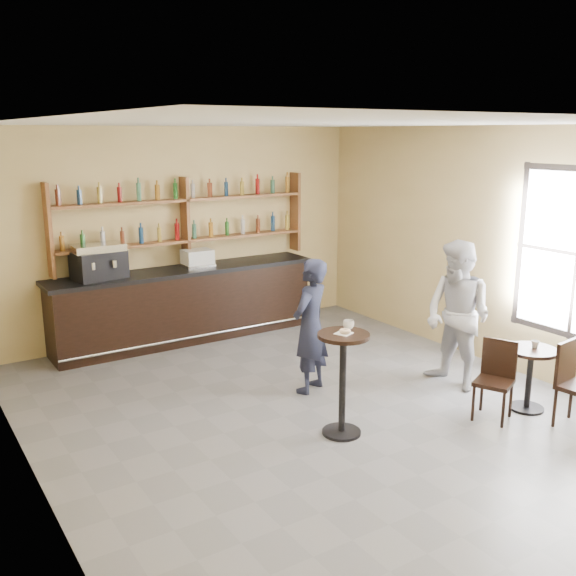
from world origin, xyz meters
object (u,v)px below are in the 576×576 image
chair_west (494,382)px  cafe_table (529,379)px  espresso_machine (99,261)px  man_main (310,326)px  pastry_case (197,258)px  bar_counter (186,304)px  patron_second (458,316)px  pedestal_table (343,384)px

chair_west → cafe_table: bearing=60.0°
espresso_machine → chair_west: 5.42m
espresso_machine → cafe_table: (3.51, -4.49, -1.00)m
man_main → chair_west: man_main is taller
espresso_machine → pastry_case: (1.50, 0.00, -0.11)m
bar_counter → chair_west: 4.75m
chair_west → patron_second: size_ratio=0.48×
man_main → patron_second: patron_second is taller
pedestal_table → patron_second: patron_second is taller
pedestal_table → pastry_case: bearing=87.7°
pedestal_table → chair_west: (1.62, -0.61, -0.11)m
pedestal_table → patron_second: 2.03m
espresso_machine → patron_second: 4.88m
pastry_case → chair_west: (1.47, -4.44, -0.81)m
pastry_case → man_main: bearing=-88.3°
espresso_machine → chair_west: bearing=-66.0°
man_main → patron_second: size_ratio=0.90×
bar_counter → patron_second: (2.04, -3.55, 0.36)m
cafe_table → chair_west: size_ratio=0.83×
pedestal_table → man_main: size_ratio=0.67×
bar_counter → pastry_case: pastry_case is taller
bar_counter → pedestal_table: (0.06, -3.83, -0.00)m
man_main → espresso_machine: bearing=-83.9°
bar_counter → espresso_machine: espresso_machine is taller
pastry_case → pedestal_table: 3.89m
pastry_case → man_main: size_ratio=0.27×
pastry_case → chair_west: bearing=-75.1°
bar_counter → patron_second: patron_second is taller
bar_counter → pedestal_table: bearing=-89.0°
patron_second → espresso_machine: bearing=-139.6°
man_main → cafe_table: 2.59m
chair_west → patron_second: patron_second is taller
bar_counter → pedestal_table: bar_counter is taller
cafe_table → pedestal_table: bearing=163.0°
bar_counter → man_main: 2.72m
pedestal_table → man_main: 1.25m
bar_counter → cafe_table: bearing=-63.5°
chair_west → espresso_machine: bearing=-171.1°
pedestal_table → man_main: bearing=71.3°
espresso_machine → pastry_case: 1.50m
bar_counter → espresso_machine: (-1.28, 0.00, 0.80)m
cafe_table → patron_second: 1.11m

